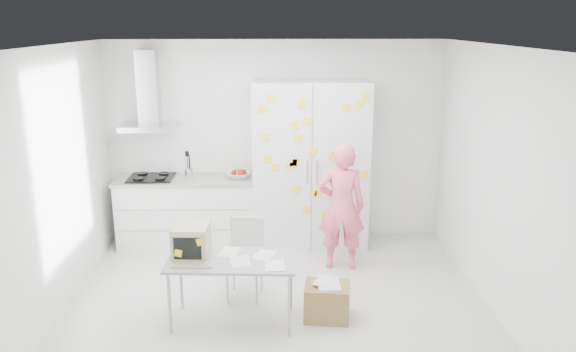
{
  "coord_description": "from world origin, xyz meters",
  "views": [
    {
      "loc": [
        -0.02,
        -5.47,
        2.93
      ],
      "look_at": [
        0.14,
        0.8,
        1.19
      ],
      "focal_mm": 35.0,
      "sensor_mm": 36.0,
      "label": 1
    }
  ],
  "objects_px": {
    "person": "(341,207)",
    "cardboard_box": "(327,301)",
    "desk": "(206,250)",
    "chair": "(246,253)"
  },
  "relations": [
    {
      "from": "person",
      "to": "cardboard_box",
      "type": "relative_size",
      "value": 3.17
    },
    {
      "from": "desk",
      "to": "chair",
      "type": "height_order",
      "value": "desk"
    },
    {
      "from": "person",
      "to": "desk",
      "type": "distance_m",
      "value": 1.92
    },
    {
      "from": "desk",
      "to": "chair",
      "type": "relative_size",
      "value": 1.48
    },
    {
      "from": "desk",
      "to": "chair",
      "type": "distance_m",
      "value": 0.7
    },
    {
      "from": "person",
      "to": "cardboard_box",
      "type": "xyz_separation_m",
      "value": [
        -0.27,
        -1.22,
        -0.59
      ]
    },
    {
      "from": "chair",
      "to": "desk",
      "type": "bearing_deg",
      "value": -115.2
    },
    {
      "from": "chair",
      "to": "cardboard_box",
      "type": "bearing_deg",
      "value": -23.97
    },
    {
      "from": "chair",
      "to": "cardboard_box",
      "type": "xyz_separation_m",
      "value": [
        0.85,
        -0.54,
        -0.31
      ]
    },
    {
      "from": "person",
      "to": "desk",
      "type": "xyz_separation_m",
      "value": [
        -1.48,
        -1.22,
        -0.02
      ]
    }
  ]
}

